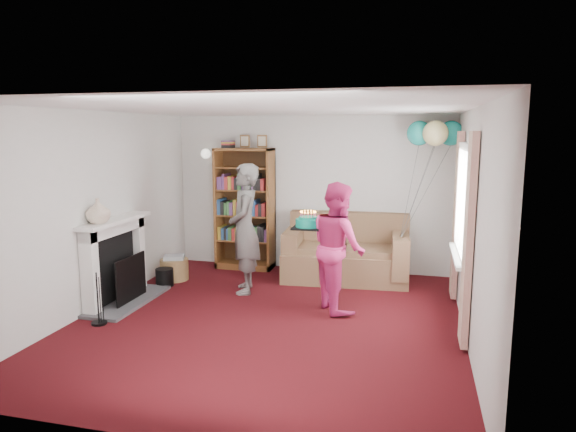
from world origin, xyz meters
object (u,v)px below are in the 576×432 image
(bookcase, at_px, (245,210))
(person_striped, at_px, (245,229))
(birthday_cake, at_px, (308,223))
(person_magenta, at_px, (338,246))
(sofa, at_px, (346,255))

(bookcase, height_order, person_striped, bookcase)
(bookcase, bearing_deg, birthday_cake, -48.86)
(bookcase, distance_m, birthday_cake, 2.11)
(person_magenta, distance_m, birthday_cake, 0.49)
(bookcase, distance_m, person_striped, 1.33)
(bookcase, height_order, sofa, bookcase)
(person_magenta, height_order, birthday_cake, person_magenta)
(bookcase, relative_size, person_striped, 1.21)
(bookcase, relative_size, birthday_cake, 5.76)
(sofa, distance_m, birthday_cake, 1.58)
(sofa, height_order, person_striped, person_striped)
(person_striped, height_order, birthday_cake, person_striped)
(birthday_cake, bearing_deg, sofa, 76.78)
(person_striped, xyz_separation_m, birthday_cake, (0.97, -0.33, 0.18))
(sofa, distance_m, person_striped, 1.74)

